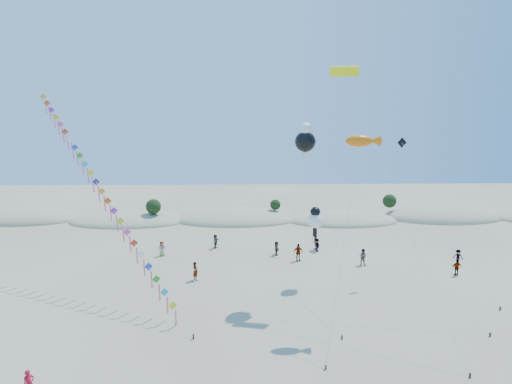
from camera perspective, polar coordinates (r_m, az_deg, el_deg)
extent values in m
ellipsoid|color=gray|center=(73.80, -28.42, -3.28)|extent=(16.00, 8.80, 3.60)
ellipsoid|color=#213E16|center=(73.61, -28.48, -2.53)|extent=(12.80, 5.76, 0.64)
ellipsoid|color=gray|center=(66.80, -16.59, -3.76)|extent=(17.60, 9.68, 3.00)
ellipsoid|color=#213E16|center=(66.61, -16.63, -3.07)|extent=(14.08, 6.34, 0.70)
ellipsoid|color=gray|center=(65.23, -2.69, -3.68)|extent=(19.00, 10.45, 3.40)
ellipsoid|color=#213E16|center=(65.01, -2.70, -2.88)|extent=(15.20, 6.84, 0.76)
ellipsoid|color=gray|center=(65.54, 11.44, -3.80)|extent=(16.40, 9.02, 2.80)
ellipsoid|color=#213E16|center=(65.36, 11.47, -3.15)|extent=(13.12, 5.90, 0.66)
ellipsoid|color=gray|center=(72.46, 23.56, -3.13)|extent=(18.00, 9.90, 3.80)
ellipsoid|color=#213E16|center=(72.25, 23.61, -2.33)|extent=(14.40, 6.48, 0.72)
sphere|color=black|center=(64.20, -13.52, -1.90)|extent=(2.20, 2.20, 2.20)
sphere|color=black|center=(65.00, 2.59, -1.70)|extent=(1.60, 1.60, 1.60)
sphere|color=black|center=(69.97, 17.37, -1.15)|extent=(2.10, 2.10, 2.10)
cube|color=#3F2D1E|center=(31.84, -8.34, -18.54)|extent=(0.12, 0.12, 0.35)
cylinder|color=silver|center=(40.05, -19.76, -0.08)|extent=(17.80, 19.41, 17.53)
cube|color=yellow|center=(33.04, -11.03, -14.64)|extent=(1.24, 0.48, 1.30)
cube|color=#F06585|center=(33.53, -10.64, -16.32)|extent=(0.19, 0.45, 1.55)
cube|color=#1BB7CD|center=(33.60, -12.11, -12.91)|extent=(1.24, 0.48, 1.30)
cube|color=#F06585|center=(34.05, -11.72, -14.60)|extent=(0.19, 0.45, 1.55)
cube|color=green|center=(34.20, -13.14, -11.24)|extent=(1.24, 0.48, 1.30)
cube|color=#F06585|center=(34.61, -12.75, -12.92)|extent=(0.19, 0.45, 1.55)
cube|color=blue|center=(34.83, -14.12, -9.62)|extent=(1.24, 0.48, 1.30)
cube|color=#F06585|center=(35.22, -13.74, -11.29)|extent=(0.19, 0.45, 1.55)
cube|color=white|center=(35.50, -15.06, -8.06)|extent=(1.24, 0.48, 1.30)
cube|color=#F06585|center=(35.86, -14.68, -9.72)|extent=(0.19, 0.45, 1.55)
cube|color=red|center=(36.21, -15.96, -6.56)|extent=(1.24, 0.48, 1.30)
cube|color=#F06585|center=(36.53, -15.58, -8.20)|extent=(0.19, 0.45, 1.55)
cube|color=#FF5097|center=(36.95, -16.81, -5.12)|extent=(1.24, 0.48, 1.30)
cube|color=#F06585|center=(37.24, -16.44, -6.74)|extent=(0.19, 0.45, 1.55)
cube|color=#CDDB19|center=(37.72, -17.63, -3.73)|extent=(1.24, 0.48, 1.30)
cube|color=#F06585|center=(37.98, -17.26, -5.33)|extent=(0.19, 0.45, 1.55)
cube|color=purple|center=(38.51, -18.41, -2.40)|extent=(1.24, 0.48, 1.30)
cube|color=#F06585|center=(38.75, -18.04, -3.97)|extent=(0.19, 0.45, 1.55)
cube|color=#E44D13|center=(39.34, -19.15, -1.12)|extent=(1.24, 0.48, 1.30)
cube|color=#F06585|center=(39.54, -18.79, -2.67)|extent=(0.19, 0.45, 1.55)
cube|color=#FFA228|center=(40.18, -19.87, 0.11)|extent=(1.24, 0.48, 1.30)
cube|color=#F06585|center=(40.37, -19.51, -1.42)|extent=(0.19, 0.45, 1.55)
cube|color=#38238E|center=(41.06, -20.55, 1.28)|extent=(1.24, 0.48, 1.30)
cube|color=#F06585|center=(41.21, -20.20, -0.22)|extent=(0.19, 0.45, 1.55)
cube|color=yellow|center=(41.95, -21.21, 2.41)|extent=(1.24, 0.48, 1.30)
cube|color=#F06585|center=(42.08, -20.86, 0.93)|extent=(0.19, 0.45, 1.55)
cube|color=#1BB7CD|center=(42.87, -21.84, 3.48)|extent=(1.24, 0.48, 1.30)
cube|color=#F06585|center=(42.97, -21.50, 2.04)|extent=(0.19, 0.45, 1.55)
cube|color=green|center=(43.80, -22.45, 4.51)|extent=(1.24, 0.48, 1.30)
cube|color=#F06585|center=(43.89, -22.11, 3.10)|extent=(0.19, 0.45, 1.55)
cube|color=blue|center=(44.75, -23.03, 5.50)|extent=(1.24, 0.48, 1.30)
cube|color=#F06585|center=(44.82, -22.69, 4.11)|extent=(0.19, 0.45, 1.55)
cube|color=white|center=(45.72, -23.59, 6.44)|extent=(1.24, 0.48, 1.30)
cube|color=#F06585|center=(45.77, -23.26, 5.08)|extent=(0.19, 0.45, 1.55)
cube|color=red|center=(46.71, -24.12, 7.35)|extent=(1.24, 0.48, 1.30)
cube|color=#F06585|center=(46.73, -23.80, 6.02)|extent=(0.19, 0.45, 1.55)
cube|color=#FF5097|center=(47.71, -24.64, 8.21)|extent=(1.24, 0.48, 1.30)
cube|color=#F06585|center=(47.72, -24.32, 6.91)|extent=(0.19, 0.45, 1.55)
cube|color=#CDDB19|center=(48.73, -25.14, 9.04)|extent=(1.24, 0.48, 1.30)
cube|color=#F06585|center=(48.71, -24.82, 7.77)|extent=(0.19, 0.45, 1.55)
cube|color=purple|center=(49.75, -25.62, 9.84)|extent=(1.24, 0.48, 1.30)
cube|color=#F06585|center=(49.72, -25.31, 8.59)|extent=(0.19, 0.45, 1.55)
cube|color=#E44D13|center=(50.80, -26.08, 10.60)|extent=(1.24, 0.48, 1.30)
cube|color=#F06585|center=(50.75, -25.77, 9.38)|extent=(0.19, 0.45, 1.55)
cube|color=#FFA228|center=(51.85, -26.52, 11.33)|extent=(1.24, 0.48, 1.30)
cube|color=#F06585|center=(51.78, -26.22, 10.13)|extent=(0.19, 0.45, 1.55)
cube|color=#3F2D1E|center=(28.69, 9.27, -22.07)|extent=(0.10, 0.10, 0.30)
cylinder|color=silver|center=(29.75, 11.64, -6.89)|extent=(3.61, 7.69, 13.60)
ellipsoid|color=orange|center=(32.72, 13.59, 6.64)|extent=(2.05, 0.90, 0.90)
cone|color=orange|center=(33.04, 15.53, 6.59)|extent=(0.82, 0.82, 0.82)
cube|color=#3F2D1E|center=(32.09, 11.39, -18.44)|extent=(0.10, 0.10, 0.30)
cylinder|color=silver|center=(35.62, 9.41, -10.45)|extent=(0.30, 10.57, 5.98)
sphere|color=white|center=(39.70, 7.88, -3.79)|extent=(1.38, 1.38, 1.38)
sphere|color=black|center=(39.52, 7.91, -2.63)|extent=(0.92, 0.92, 0.92)
cube|color=black|center=(39.97, 7.85, -5.31)|extent=(0.35, 0.18, 0.80)
cube|color=#3F2D1E|center=(35.88, 28.75, -16.34)|extent=(0.10, 0.10, 0.30)
cylinder|color=silver|center=(34.99, 17.32, -4.88)|extent=(12.15, 8.93, 13.28)
sphere|color=black|center=(36.85, 6.58, 6.69)|extent=(1.76, 1.76, 1.76)
sphere|color=white|center=(36.81, 6.61, 8.32)|extent=(1.14, 1.14, 1.14)
cube|color=white|center=(36.94, 6.54, 4.70)|extent=(0.35, 0.18, 0.80)
cube|color=white|center=(36.76, 5.49, 6.70)|extent=(0.60, 0.15, 0.25)
cube|color=white|center=(36.96, 7.66, 6.67)|extent=(0.60, 0.15, 0.25)
cube|color=#3F2D1E|center=(30.46, 26.64, -21.01)|extent=(0.10, 0.10, 0.30)
cylinder|color=silver|center=(32.58, 18.16, -0.67)|extent=(4.79, 14.70, 19.19)
cube|color=#FFF50D|center=(38.65, 11.72, 15.47)|extent=(2.51, 1.02, 0.88)
cube|color=black|center=(38.67, 11.71, 15.46)|extent=(2.42, 0.61, 0.19)
cube|color=#3F2D1E|center=(40.66, 29.78, -13.33)|extent=(0.10, 0.10, 0.30)
cylinder|color=silver|center=(41.22, 24.09, -3.34)|extent=(5.48, 8.95, 12.94)
cube|color=black|center=(43.35, 18.89, 6.25)|extent=(0.98, 0.29, 1.01)
imported|color=red|center=(28.71, -28.01, -21.64)|extent=(0.68, 0.69, 1.60)
imported|color=slate|center=(41.66, -8.10, -10.40)|extent=(0.75, 0.79, 1.82)
imported|color=slate|center=(46.76, 5.63, -8.01)|extent=(1.18, 0.67, 1.90)
imported|color=slate|center=(50.19, 8.12, -7.02)|extent=(0.84, 1.12, 1.55)
imported|color=slate|center=(48.50, 2.76, -7.51)|extent=(0.59, 1.50, 1.58)
imported|color=slate|center=(46.66, 14.03, -8.40)|extent=(1.08, 1.03, 1.76)
imported|color=slate|center=(50.70, 7.90, -6.70)|extent=(0.69, 0.88, 1.78)
imported|color=slate|center=(49.33, -12.44, -7.40)|extent=(0.96, 0.87, 1.65)
imported|color=slate|center=(46.82, 25.21, -9.08)|extent=(1.01, 0.54, 1.64)
imported|color=slate|center=(50.34, 25.32, -7.82)|extent=(1.17, 1.10, 1.59)
imported|color=slate|center=(51.21, -5.41, -6.57)|extent=(0.81, 1.59, 1.64)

